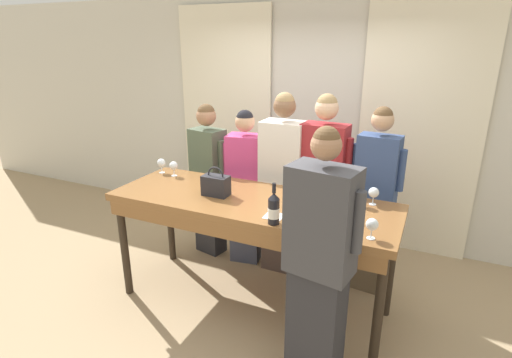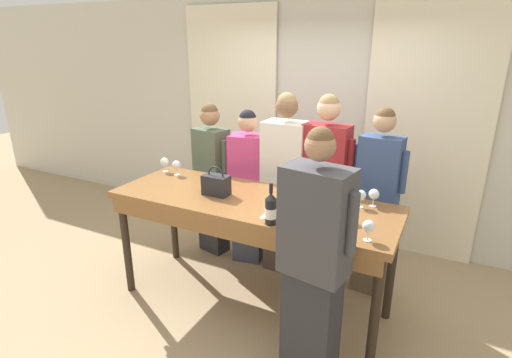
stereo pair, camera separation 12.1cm
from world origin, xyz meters
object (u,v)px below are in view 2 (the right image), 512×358
(wine_glass_front_left, at_px, (165,162))
(guest_striped_shirt, at_px, (324,189))
(tasting_bar, at_px, (250,211))
(host_pouring, at_px, (314,267))
(wine_glass_front_right, at_px, (361,195))
(wine_glass_center_mid, at_px, (374,194))
(wine_bottle, at_px, (271,209))
(wine_glass_front_mid, at_px, (369,227))
(handbag, at_px, (216,184))
(wine_glass_back_left, at_px, (344,208))
(wine_glass_center_right, at_px, (176,165))
(guest_olive_jacket, at_px, (212,178))
(guest_navy_coat, at_px, (376,201))
(wine_glass_center_left, at_px, (304,196))
(guest_pink_top, at_px, (248,187))
(guest_cream_sweater, at_px, (285,185))

(wine_glass_front_left, bearing_deg, guest_striped_shirt, 15.66)
(tasting_bar, relative_size, host_pouring, 1.33)
(wine_glass_front_right, xyz_separation_m, host_pouring, (-0.08, -0.85, -0.20))
(tasting_bar, relative_size, wine_glass_center_mid, 16.60)
(wine_bottle, relative_size, wine_glass_front_mid, 2.13)
(wine_bottle, bearing_deg, handbag, 154.57)
(handbag, bearing_deg, wine_glass_back_left, -1.14)
(tasting_bar, height_order, wine_glass_center_right, wine_glass_center_right)
(guest_olive_jacket, bearing_deg, wine_glass_front_left, -122.79)
(tasting_bar, height_order, wine_bottle, wine_bottle)
(guest_olive_jacket, relative_size, guest_striped_shirt, 0.91)
(wine_glass_center_right, distance_m, guest_navy_coat, 1.91)
(wine_glass_front_left, height_order, wine_glass_center_mid, same)
(wine_bottle, distance_m, wine_glass_front_mid, 0.68)
(guest_olive_jacket, relative_size, guest_navy_coat, 0.95)
(tasting_bar, height_order, wine_glass_back_left, wine_glass_back_left)
(handbag, height_order, wine_glass_center_left, handbag)
(wine_glass_front_left, height_order, wine_glass_center_right, same)
(wine_glass_center_mid, bearing_deg, host_pouring, -100.69)
(guest_navy_coat, bearing_deg, guest_striped_shirt, 180.00)
(wine_bottle, distance_m, guest_pink_top, 1.32)
(wine_glass_front_mid, xyz_separation_m, wine_glass_front_right, (-0.18, 0.54, 0.00))
(wine_glass_center_mid, relative_size, wine_glass_center_right, 1.00)
(wine_glass_center_left, bearing_deg, guest_striped_shirt, 93.58)
(wine_glass_back_left, height_order, guest_pink_top, guest_pink_top)
(wine_glass_front_right, distance_m, wine_glass_center_mid, 0.11)
(wine_glass_front_right, distance_m, wine_glass_back_left, 0.31)
(wine_glass_front_left, height_order, wine_glass_front_mid, same)
(wine_glass_front_left, bearing_deg, tasting_bar, -14.06)
(wine_bottle, distance_m, wine_glass_center_right, 1.42)
(wine_glass_center_mid, height_order, guest_pink_top, guest_pink_top)
(wine_glass_front_mid, bearing_deg, guest_navy_coat, 97.18)
(guest_pink_top, bearing_deg, wine_glass_center_left, -37.68)
(guest_pink_top, distance_m, guest_cream_sweater, 0.42)
(wine_glass_front_mid, distance_m, wine_glass_center_mid, 0.61)
(wine_glass_front_left, bearing_deg, wine_glass_front_mid, -14.68)
(wine_glass_center_right, bearing_deg, tasting_bar, -14.80)
(tasting_bar, xyz_separation_m, host_pouring, (0.76, -0.59, -0.00))
(handbag, relative_size, guest_navy_coat, 0.14)
(wine_glass_center_left, relative_size, wine_glass_back_left, 1.00)
(wine_glass_front_mid, xyz_separation_m, wine_glass_center_mid, (-0.09, 0.60, 0.00))
(wine_glass_center_right, relative_size, guest_cream_sweater, 0.08)
(wine_glass_front_right, relative_size, guest_cream_sweater, 0.08)
(guest_olive_jacket, relative_size, guest_cream_sweater, 0.91)
(handbag, distance_m, wine_glass_front_right, 1.20)
(guest_olive_jacket, height_order, guest_pink_top, guest_olive_jacket)
(wine_glass_center_left, xyz_separation_m, host_pouring, (0.31, -0.64, -0.20))
(handbag, height_order, wine_glass_front_right, handbag)
(guest_navy_coat, bearing_deg, wine_glass_front_mid, -82.82)
(wine_glass_center_right, relative_size, wine_glass_back_left, 1.00)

